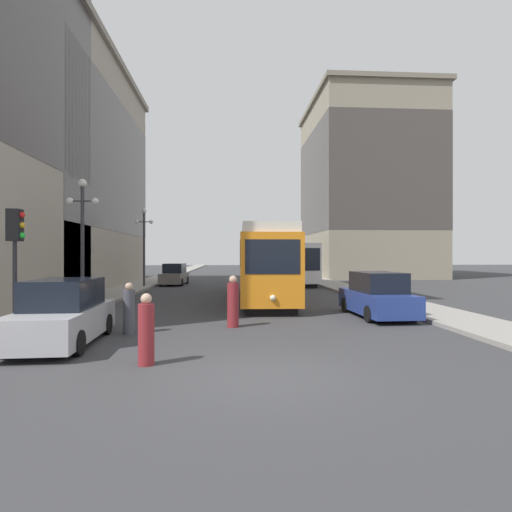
{
  "coord_description": "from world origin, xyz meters",
  "views": [
    {
      "loc": [
        -0.67,
        -8.48,
        2.49
      ],
      "look_at": [
        0.38,
        7.62,
        2.47
      ],
      "focal_mm": 28.91,
      "sensor_mm": 36.0,
      "label": 1
    }
  ],
  "objects": [
    {
      "name": "ground_plane",
      "position": [
        0.0,
        0.0,
        0.0
      ],
      "size": [
        200.0,
        200.0,
        0.0
      ],
      "primitive_type": "plane",
      "color": "#38383A"
    },
    {
      "name": "sidewalk_left",
      "position": [
        -7.97,
        40.0,
        0.07
      ],
      "size": [
        2.71,
        120.0,
        0.15
      ],
      "primitive_type": "cube",
      "color": "gray",
      "rests_on": "ground"
    },
    {
      "name": "sidewalk_right",
      "position": [
        7.97,
        40.0,
        0.07
      ],
      "size": [
        2.71,
        120.0,
        0.15
      ],
      "primitive_type": "cube",
      "color": "gray",
      "rests_on": "ground"
    },
    {
      "name": "streetcar",
      "position": [
        1.26,
        14.74,
        2.1
      ],
      "size": [
        2.99,
        13.87,
        3.89
      ],
      "rotation": [
        0.0,
        0.0,
        -0.03
      ],
      "color": "black",
      "rests_on": "ground"
    },
    {
      "name": "transit_bus",
      "position": [
        4.81,
        28.26,
        1.95
      ],
      "size": [
        2.94,
        12.6,
        3.45
      ],
      "rotation": [
        0.0,
        0.0,
        0.03
      ],
      "color": "black",
      "rests_on": "ground"
    },
    {
      "name": "parked_car_left_near",
      "position": [
        -5.32,
        3.39,
        0.84
      ],
      "size": [
        2.03,
        4.61,
        1.82
      ],
      "rotation": [
        0.0,
        0.0,
        0.04
      ],
      "color": "black",
      "rests_on": "ground"
    },
    {
      "name": "parked_car_left_mid",
      "position": [
        -5.31,
        26.86,
        0.84
      ],
      "size": [
        2.09,
        4.62,
        1.82
      ],
      "rotation": [
        0.0,
        0.0,
        -0.06
      ],
      "color": "black",
      "rests_on": "ground"
    },
    {
      "name": "parked_car_right_far",
      "position": [
        5.32,
        7.86,
        0.84
      ],
      "size": [
        1.99,
        4.58,
        1.82
      ],
      "rotation": [
        0.0,
        0.0,
        3.17
      ],
      "color": "black",
      "rests_on": "ground"
    },
    {
      "name": "pedestrian_crossing_near",
      "position": [
        -3.86,
        4.88,
        0.76
      ],
      "size": [
        0.36,
        0.36,
        1.63
      ],
      "rotation": [
        0.0,
        0.0,
        3.73
      ],
      "color": "#4C4C56",
      "rests_on": "ground"
    },
    {
      "name": "pedestrian_crossing_far",
      "position": [
        -0.54,
        5.85,
        0.84
      ],
      "size": [
        0.4,
        0.4,
        1.79
      ],
      "rotation": [
        0.0,
        0.0,
        0.91
      ],
      "color": "maroon",
      "rests_on": "ground"
    },
    {
      "name": "pedestrian_on_sidewalk",
      "position": [
        -2.56,
        1.01,
        0.76
      ],
      "size": [
        0.37,
        0.37,
        1.63
      ],
      "rotation": [
        0.0,
        0.0,
        0.65
      ],
      "color": "maroon",
      "rests_on": "ground"
    },
    {
      "name": "traffic_light_near_left",
      "position": [
        -7.0,
        4.15,
        3.01
      ],
      "size": [
        0.47,
        0.36,
        3.72
      ],
      "color": "#232328",
      "rests_on": "sidewalk_left"
    },
    {
      "name": "lamp_post_left_near",
      "position": [
        -7.21,
        10.36,
        3.92
      ],
      "size": [
        1.41,
        0.36,
        5.77
      ],
      "color": "#333338",
      "rests_on": "sidewalk_left"
    },
    {
      "name": "lamp_post_left_far",
      "position": [
        -7.21,
        23.67,
        4.03
      ],
      "size": [
        1.41,
        0.36,
        5.95
      ],
      "color": "#333338",
      "rests_on": "sidewalk_left"
    },
    {
      "name": "building_left_midblock",
      "position": [
        -17.07,
        24.19,
        9.19
      ],
      "size": [
        16.08,
        21.61,
        17.9
      ],
      "color": "#A89E8E",
      "rests_on": "ground"
    },
    {
      "name": "building_right_corner",
      "position": [
        15.73,
        40.27,
        10.79
      ],
      "size": [
        13.4,
        16.76,
        20.98
      ],
      "color": "gray",
      "rests_on": "ground"
    }
  ]
}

